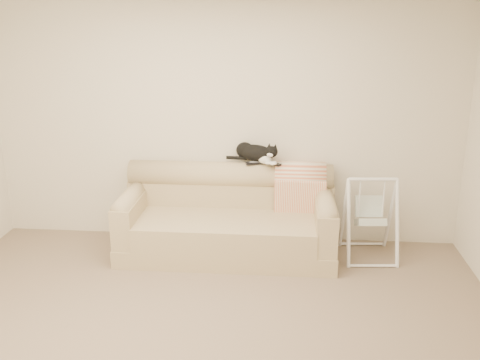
# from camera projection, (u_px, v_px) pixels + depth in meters

# --- Properties ---
(ground_plane) EXTENTS (5.00, 5.00, 0.00)m
(ground_plane) POSITION_uv_depth(u_px,v_px,m) (197.00, 339.00, 4.14)
(ground_plane) COLOR #6D5C4B
(ground_plane) RESTS_ON ground
(room_shell) EXTENTS (5.04, 4.04, 2.60)m
(room_shell) POSITION_uv_depth(u_px,v_px,m) (192.00, 148.00, 3.68)
(room_shell) COLOR beige
(room_shell) RESTS_ON ground
(sofa) EXTENTS (2.20, 0.93, 0.90)m
(sofa) POSITION_uv_depth(u_px,v_px,m) (228.00, 220.00, 5.56)
(sofa) COLOR tan
(sofa) RESTS_ON ground
(remote_a) EXTENTS (0.19, 0.10, 0.03)m
(remote_a) POSITION_uv_depth(u_px,v_px,m) (255.00, 163.00, 5.58)
(remote_a) COLOR black
(remote_a) RESTS_ON sofa
(remote_b) EXTENTS (0.15, 0.16, 0.02)m
(remote_b) POSITION_uv_depth(u_px,v_px,m) (274.00, 163.00, 5.56)
(remote_b) COLOR black
(remote_b) RESTS_ON sofa
(tuxedo_cat) EXTENTS (0.57, 0.40, 0.23)m
(tuxedo_cat) POSITION_uv_depth(u_px,v_px,m) (256.00, 153.00, 5.59)
(tuxedo_cat) COLOR black
(tuxedo_cat) RESTS_ON sofa
(throw_blanket) EXTENTS (0.53, 0.38, 0.58)m
(throw_blanket) POSITION_uv_depth(u_px,v_px,m) (300.00, 181.00, 5.60)
(throw_blanket) COLOR #D76C45
(throw_blanket) RESTS_ON sofa
(baby_swing) EXTENTS (0.56, 0.59, 0.86)m
(baby_swing) POSITION_uv_depth(u_px,v_px,m) (370.00, 217.00, 5.41)
(baby_swing) COLOR white
(baby_swing) RESTS_ON ground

